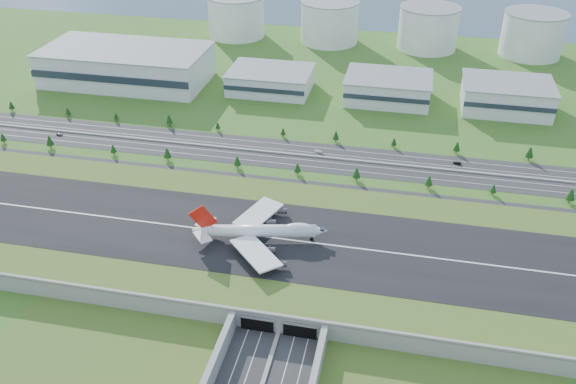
% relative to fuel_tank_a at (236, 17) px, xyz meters
% --- Properties ---
extents(ground, '(1200.00, 1200.00, 0.00)m').
position_rel_fuel_tank_a_xyz_m(ground, '(120.00, -310.00, -17.50)').
color(ground, '#285C1C').
rests_on(ground, ground).
extents(airfield_deck, '(520.00, 100.00, 9.20)m').
position_rel_fuel_tank_a_xyz_m(airfield_deck, '(120.00, -310.09, -13.38)').
color(airfield_deck, gray).
rests_on(airfield_deck, ground).
extents(north_expressway, '(560.00, 36.00, 0.12)m').
position_rel_fuel_tank_a_xyz_m(north_expressway, '(120.00, -215.00, -17.44)').
color(north_expressway, '#28282B').
rests_on(north_expressway, ground).
extents(tree_row, '(505.26, 48.72, 8.43)m').
position_rel_fuel_tank_a_xyz_m(tree_row, '(143.76, -215.49, -12.81)').
color(tree_row, '#3D2819').
rests_on(tree_row, ground).
extents(hangar_west, '(120.00, 60.00, 25.00)m').
position_rel_fuel_tank_a_xyz_m(hangar_west, '(-50.00, -125.00, -5.00)').
color(hangar_west, silver).
rests_on(hangar_west, ground).
extents(hangar_mid_a, '(58.00, 42.00, 15.00)m').
position_rel_fuel_tank_a_xyz_m(hangar_mid_a, '(60.00, -120.00, -10.00)').
color(hangar_mid_a, silver).
rests_on(hangar_mid_a, ground).
extents(hangar_mid_b, '(58.00, 42.00, 17.00)m').
position_rel_fuel_tank_a_xyz_m(hangar_mid_b, '(145.00, -120.00, -9.00)').
color(hangar_mid_b, silver).
rests_on(hangar_mid_b, ground).
extents(hangar_mid_c, '(58.00, 42.00, 19.00)m').
position_rel_fuel_tank_a_xyz_m(hangar_mid_c, '(225.00, -120.00, -8.00)').
color(hangar_mid_c, silver).
rests_on(hangar_mid_c, ground).
extents(fuel_tank_a, '(50.00, 50.00, 35.00)m').
position_rel_fuel_tank_a_xyz_m(fuel_tank_a, '(0.00, 0.00, 0.00)').
color(fuel_tank_a, silver).
rests_on(fuel_tank_a, ground).
extents(fuel_tank_b, '(50.00, 50.00, 35.00)m').
position_rel_fuel_tank_a_xyz_m(fuel_tank_b, '(85.00, 0.00, 0.00)').
color(fuel_tank_b, silver).
rests_on(fuel_tank_b, ground).
extents(fuel_tank_c, '(50.00, 50.00, 35.00)m').
position_rel_fuel_tank_a_xyz_m(fuel_tank_c, '(170.00, 0.00, 0.00)').
color(fuel_tank_c, silver).
rests_on(fuel_tank_c, ground).
extents(fuel_tank_d, '(50.00, 50.00, 35.00)m').
position_rel_fuel_tank_a_xyz_m(fuel_tank_d, '(255.00, 0.00, 0.00)').
color(fuel_tank_d, silver).
rests_on(fuel_tank_d, ground).
extents(boeing_747, '(61.27, 57.33, 19.17)m').
position_rel_fuel_tank_a_xyz_m(boeing_747, '(100.94, -312.93, -4.04)').
color(boeing_747, white).
rests_on(boeing_747, airfield_deck).
extents(car_4, '(4.57, 2.45, 1.48)m').
position_rel_fuel_tank_a_xyz_m(car_4, '(-53.46, -220.37, -16.64)').
color(car_4, '#59585D').
rests_on(car_4, ground).
extents(car_5, '(4.79, 2.64, 1.50)m').
position_rel_fuel_tank_a_xyz_m(car_5, '(191.66, -206.60, -16.63)').
color(car_5, black).
rests_on(car_5, ground).
extents(car_7, '(5.61, 4.07, 1.51)m').
position_rel_fuel_tank_a_xyz_m(car_7, '(110.49, -209.01, -16.63)').
color(car_7, white).
rests_on(car_7, ground).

